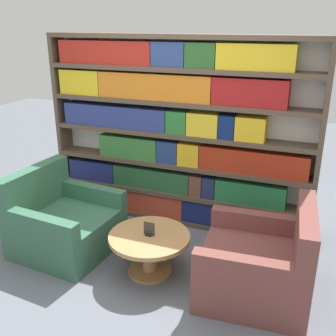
{
  "coord_description": "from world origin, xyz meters",
  "views": [
    {
      "loc": [
        1.44,
        -2.73,
        2.24
      ],
      "look_at": [
        0.13,
        0.63,
        0.89
      ],
      "focal_mm": 42.0,
      "sensor_mm": 36.0,
      "label": 1
    }
  ],
  "objects": [
    {
      "name": "ground_plane",
      "position": [
        0.0,
        0.0,
        0.0
      ],
      "size": [
        14.0,
        14.0,
        0.0
      ],
      "primitive_type": "plane",
      "color": "slate"
    },
    {
      "name": "bookshelf",
      "position": [
        -0.01,
        1.27,
        1.06
      ],
      "size": [
        3.04,
        0.3,
        2.12
      ],
      "color": "silver",
      "rests_on": "ground_plane"
    },
    {
      "name": "armchair_left",
      "position": [
        -0.87,
        0.22,
        0.28
      ],
      "size": [
        0.97,
        0.98,
        0.84
      ],
      "rotation": [
        0.0,
        0.0,
        1.49
      ],
      "color": "#336047",
      "rests_on": "ground_plane"
    },
    {
      "name": "armchair_right",
      "position": [
        1.13,
        0.22,
        0.28
      ],
      "size": [
        0.96,
        0.97,
        0.84
      ],
      "rotation": [
        0.0,
        0.0,
        -1.5
      ],
      "color": "brown",
      "rests_on": "ground_plane"
    },
    {
      "name": "coffee_table",
      "position": [
        0.13,
        0.15,
        0.29
      ],
      "size": [
        0.76,
        0.76,
        0.4
      ],
      "color": "#AD7F4C",
      "rests_on": "ground_plane"
    },
    {
      "name": "table_sign",
      "position": [
        0.13,
        0.15,
        0.45
      ],
      "size": [
        0.1,
        0.06,
        0.13
      ],
      "color": "black",
      "rests_on": "coffee_table"
    }
  ]
}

